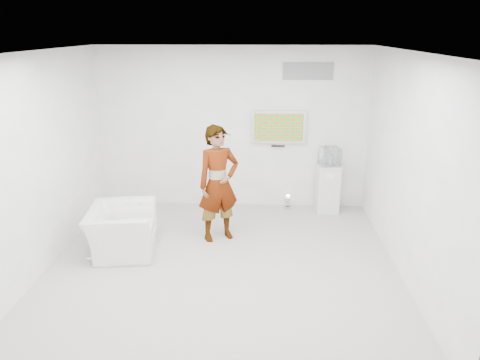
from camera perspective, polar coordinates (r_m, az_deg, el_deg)
The scene contains 10 objects.
room at distance 6.32m, azimuth -2.31°, elevation 1.68°, with size 5.01×5.01×3.00m.
tv at distance 8.68m, azimuth 4.72°, elevation 6.46°, with size 1.00×0.08×0.60m, color silver.
logo_decal at distance 8.60m, azimuth 8.30°, elevation 12.98°, with size 0.90×0.02×0.30m, color gray.
person at distance 7.40m, azimuth -2.65°, elevation -0.45°, with size 0.68×0.45×1.87m, color silver.
armchair at distance 7.36m, azimuth -14.21°, elevation -5.96°, with size 1.09×0.95×0.71m, color silver.
pedestal at distance 8.83m, azimuth 10.65°, elevation -0.98°, with size 0.44×0.44×0.90m, color silver.
floor_uplight at distance 8.96m, azimuth 5.83°, elevation -2.69°, with size 0.16×0.16×0.25m, color silver.
vitrine at distance 8.65m, azimuth 10.88°, elevation 2.88°, with size 0.33×0.33×0.33m, color silver.
console at distance 8.67m, azimuth 10.86°, elevation 2.49°, with size 0.05×0.15×0.20m, color silver.
wii_remote at distance 7.43m, azimuth -1.40°, elevation 5.64°, with size 0.04×0.14×0.04m, color silver.
Camera 1 is at (0.54, -6.05, 3.27)m, focal length 35.00 mm.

